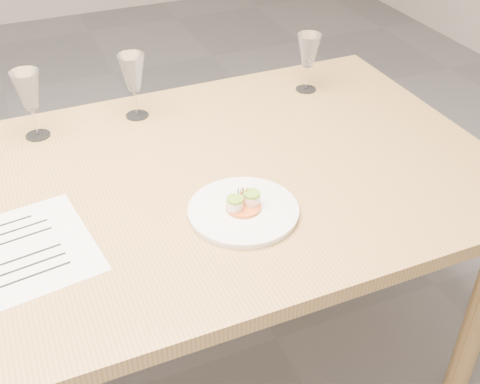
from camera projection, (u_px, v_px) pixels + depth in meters
name	position (u px, v px, depth m)	size (l,w,h in m)	color
dining_table	(38.00, 236.00, 1.45)	(2.40, 1.00, 0.75)	tan
dinner_plate	(244.00, 210.00, 1.41)	(0.26, 0.26, 0.07)	white
recipe_sheet	(32.00, 247.00, 1.31)	(0.29, 0.34, 0.00)	white
wine_glass_1	(28.00, 92.00, 1.62)	(0.08, 0.08, 0.20)	white
wine_glass_2	(133.00, 74.00, 1.72)	(0.08, 0.08, 0.19)	white
wine_glass_3	(308.00, 52.00, 1.86)	(0.07, 0.07, 0.19)	white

